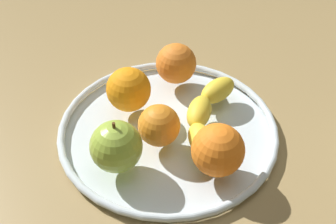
# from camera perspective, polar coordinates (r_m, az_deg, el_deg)

# --- Properties ---
(ground_plane) EXTENTS (1.56, 1.56, 0.04)m
(ground_plane) POSITION_cam_1_polar(r_m,az_deg,el_deg) (0.75, -0.00, -3.82)
(ground_plane) COLOR #9C8050
(fruit_bowl) EXTENTS (0.35, 0.35, 0.02)m
(fruit_bowl) POSITION_cam_1_polar(r_m,az_deg,el_deg) (0.73, -0.00, -2.24)
(fruit_bowl) COLOR silver
(fruit_bowl) RESTS_ON ground_plane
(banana) EXTENTS (0.20, 0.09, 0.04)m
(banana) POSITION_cam_1_polar(r_m,az_deg,el_deg) (0.72, 4.88, -0.39)
(banana) COLOR yellow
(banana) RESTS_ON fruit_bowl
(apple) EXTENTS (0.08, 0.08, 0.08)m
(apple) POSITION_cam_1_polar(r_m,az_deg,el_deg) (0.65, -6.50, -4.31)
(apple) COLOR #97B73D
(apple) RESTS_ON fruit_bowl
(orange_center) EXTENTS (0.07, 0.07, 0.07)m
(orange_center) POSITION_cam_1_polar(r_m,az_deg,el_deg) (0.74, -4.95, 2.83)
(orange_center) COLOR orange
(orange_center) RESTS_ON fruit_bowl
(orange_front_left) EXTENTS (0.07, 0.07, 0.07)m
(orange_front_left) POSITION_cam_1_polar(r_m,az_deg,el_deg) (0.79, 1.02, 6.09)
(orange_front_left) COLOR orange
(orange_front_left) RESTS_ON fruit_bowl
(orange_back_left) EXTENTS (0.08, 0.08, 0.08)m
(orange_back_left) POSITION_cam_1_polar(r_m,az_deg,el_deg) (0.64, 6.26, -4.76)
(orange_back_left) COLOR orange
(orange_back_left) RESTS_ON fruit_bowl
(orange_front_right) EXTENTS (0.06, 0.06, 0.06)m
(orange_front_right) POSITION_cam_1_polar(r_m,az_deg,el_deg) (0.68, -1.26, -1.65)
(orange_front_right) COLOR orange
(orange_front_right) RESTS_ON fruit_bowl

